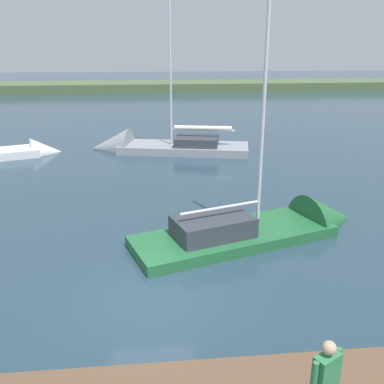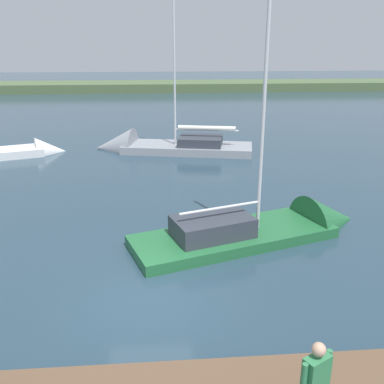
{
  "view_description": "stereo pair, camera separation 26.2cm",
  "coord_description": "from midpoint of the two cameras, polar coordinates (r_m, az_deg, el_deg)",
  "views": [
    {
      "loc": [
        -0.11,
        9.82,
        6.45
      ],
      "look_at": [
        -1.49,
        -3.99,
        1.64
      ],
      "focal_mm": 40.02,
      "sensor_mm": 36.0,
      "label": 1
    },
    {
      "loc": [
        -0.37,
        9.85,
        6.45
      ],
      "look_at": [
        -1.49,
        -3.99,
        1.64
      ],
      "focal_mm": 40.02,
      "sensor_mm": 36.0,
      "label": 2
    }
  ],
  "objects": [
    {
      "name": "ground_plane",
      "position": [
        11.76,
        -5.2,
        -14.21
      ],
      "size": [
        200.0,
        200.0,
        0.0
      ],
      "primitive_type": "plane",
      "color": "#263D4C"
    },
    {
      "name": "far_shoreline",
      "position": [
        64.78,
        -4.96,
        13.33
      ],
      "size": [
        180.0,
        8.0,
        2.4
      ],
      "primitive_type": "cube",
      "color": "#4C603D",
      "rests_on": "ground_plane"
    },
    {
      "name": "sailboat_far_right",
      "position": [
        15.77,
        11.66,
        -5.09
      ],
      "size": [
        9.03,
        5.02,
        9.63
      ],
      "rotation": [
        0.0,
        0.0,
        3.46
      ],
      "color": "#236638",
      "rests_on": "ground_plane"
    },
    {
      "name": "sailboat_near_dock",
      "position": [
        27.45,
        -4.72,
        5.82
      ],
      "size": [
        10.31,
        4.71,
        11.9
      ],
      "rotation": [
        0.0,
        0.0,
        -0.21
      ],
      "color": "gray",
      "rests_on": "ground_plane"
    },
    {
      "name": "person_on_dock",
      "position": [
        7.35,
        17.16,
        -22.95
      ],
      "size": [
        0.55,
        0.4,
        1.6
      ],
      "rotation": [
        0.0,
        0.0,
        5.22
      ],
      "color": "#28282D",
      "rests_on": "dock_pier"
    }
  ]
}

